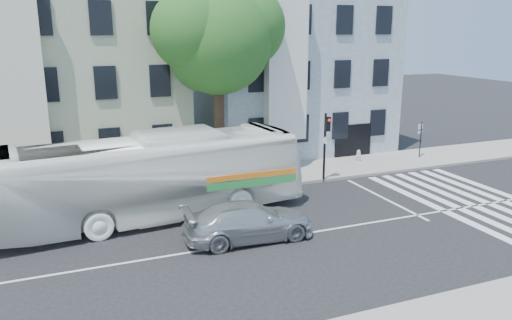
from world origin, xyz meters
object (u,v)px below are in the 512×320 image
fire_hydrant (358,155)px  traffic_signal (326,138)px  bus (152,177)px  sedan (249,221)px

fire_hydrant → traffic_signal: bearing=-145.3°
bus → fire_hydrant: bus is taller
sedan → traffic_signal: (6.54, 5.58, 1.69)m
sedan → traffic_signal: traffic_signal is taller
sedan → fire_hydrant: 13.32m
sedan → traffic_signal: 8.76m
bus → traffic_signal: (9.59, 1.88, 0.57)m
bus → fire_hydrant: size_ratio=18.70×
bus → fire_hydrant: bearing=-76.8°
fire_hydrant → sedan: bearing=-141.5°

